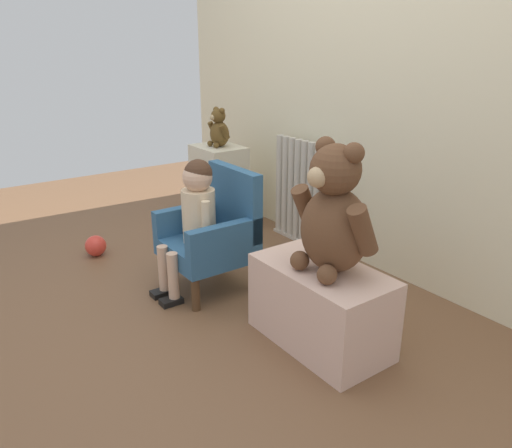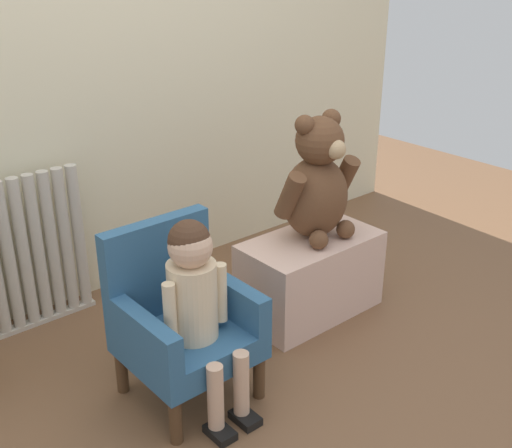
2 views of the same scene
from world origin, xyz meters
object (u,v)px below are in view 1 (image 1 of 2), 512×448
(child_armchair, at_px, (214,233))
(toy_ball, at_px, (96,246))
(large_teddy_bear, at_px, (334,216))
(small_dresser, at_px, (219,187))
(low_bench, at_px, (321,306))
(child_figure, at_px, (195,209))
(radiator, at_px, (300,193))
(small_teddy_bear, at_px, (219,129))

(child_armchair, distance_m, toy_ball, 0.90)
(toy_ball, bearing_deg, large_teddy_bear, 17.82)
(small_dresser, height_order, low_bench, small_dresser)
(toy_ball, bearing_deg, child_figure, 20.65)
(small_dresser, distance_m, child_armchair, 0.92)
(radiator, bearing_deg, small_dresser, -153.38)
(toy_ball, bearing_deg, low_bench, 17.74)
(child_armchair, relative_size, toy_ball, 4.95)
(child_armchair, relative_size, child_figure, 0.90)
(large_teddy_bear, bearing_deg, small_dresser, 165.30)
(radiator, bearing_deg, child_figure, -76.22)
(small_dresser, xyz_separation_m, child_armchair, (0.77, -0.50, 0.01))
(small_dresser, height_order, large_teddy_bear, large_teddy_bear)
(radiator, distance_m, small_dresser, 0.62)
(low_bench, bearing_deg, small_dresser, 164.48)
(radiator, bearing_deg, large_teddy_bear, -34.39)
(radiator, xyz_separation_m, small_dresser, (-0.55, -0.28, -0.05))
(child_figure, distance_m, small_teddy_bear, 1.00)
(low_bench, xyz_separation_m, toy_ball, (-1.51, -0.48, -0.11))
(child_figure, bearing_deg, small_dresser, 141.42)
(child_armchair, bearing_deg, small_teddy_bear, 146.26)
(low_bench, height_order, large_teddy_bear, large_teddy_bear)
(child_armchair, bearing_deg, large_teddy_bear, 7.18)
(small_dresser, distance_m, child_figure, 1.00)
(child_figure, height_order, low_bench, child_figure)
(radiator, xyz_separation_m, low_bench, (0.96, -0.69, -0.16))
(low_bench, distance_m, small_teddy_bear, 1.64)
(small_teddy_bear, bearing_deg, toy_ball, -90.84)
(large_teddy_bear, height_order, small_teddy_bear, large_teddy_bear)
(large_teddy_bear, bearing_deg, child_figure, -165.06)
(radiator, distance_m, small_teddy_bear, 0.70)
(radiator, distance_m, low_bench, 1.20)
(low_bench, relative_size, small_teddy_bear, 2.34)
(large_teddy_bear, xyz_separation_m, toy_ball, (-1.55, -0.50, -0.53))
(child_armchair, distance_m, child_figure, 0.19)
(low_bench, xyz_separation_m, large_teddy_bear, (0.04, 0.01, 0.42))
(child_figure, bearing_deg, small_teddy_bear, 140.90)
(small_dresser, relative_size, child_figure, 0.82)
(small_dresser, relative_size, toy_ball, 4.51)
(large_teddy_bear, xyz_separation_m, small_teddy_bear, (-1.53, 0.41, 0.10))
(toy_ball, bearing_deg, small_dresser, 89.96)
(small_dresser, relative_size, low_bench, 0.95)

